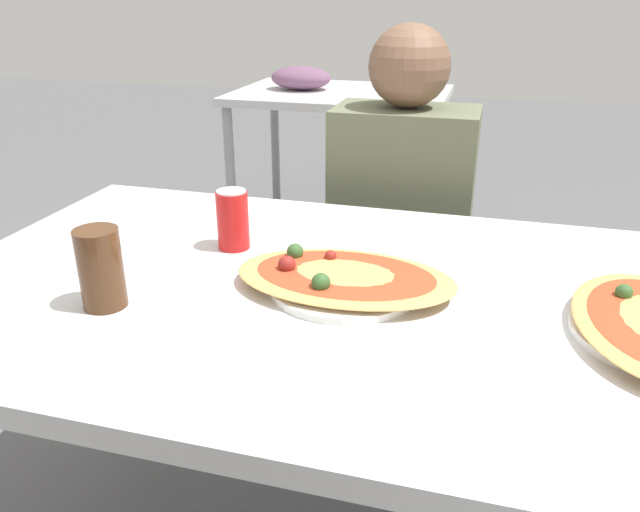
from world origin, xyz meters
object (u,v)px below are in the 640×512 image
at_px(dining_table, 296,315).
at_px(drink_glass, 101,269).
at_px(soda_can, 233,220).
at_px(chair_far_seated, 404,252).
at_px(pizza_main, 343,279).
at_px(person_seated, 401,206).

height_order(dining_table, drink_glass, drink_glass).
xyz_separation_m(dining_table, soda_can, (-0.18, 0.13, 0.13)).
distance_m(chair_far_seated, pizza_main, 0.84).
distance_m(chair_far_seated, soda_can, 0.78).
bearing_deg(pizza_main, drink_glass, -155.87).
relative_size(chair_far_seated, person_seated, 0.78).
xyz_separation_m(dining_table, person_seated, (0.10, 0.67, 0.01)).
distance_m(dining_table, person_seated, 0.68).
bearing_deg(pizza_main, person_seated, 89.56).
distance_m(dining_table, pizza_main, 0.13).
distance_m(pizza_main, soda_can, 0.30).
bearing_deg(person_seated, chair_far_seated, -90.00).
relative_size(person_seated, drink_glass, 8.46).
bearing_deg(pizza_main, dining_table, 178.14).
height_order(soda_can, drink_glass, drink_glass).
distance_m(pizza_main, drink_glass, 0.42).
bearing_deg(chair_far_seated, person_seated, 90.00).
xyz_separation_m(dining_table, drink_glass, (-0.29, -0.17, 0.14)).
bearing_deg(person_seated, drink_glass, 65.57).
bearing_deg(soda_can, pizza_main, -25.99).
bearing_deg(pizza_main, chair_far_seated, 89.62).
distance_m(chair_far_seated, person_seated, 0.22).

